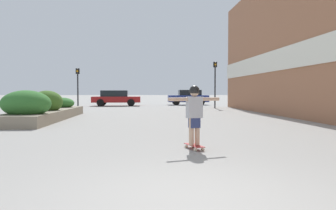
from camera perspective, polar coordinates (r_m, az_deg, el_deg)
name	(u,v)px	position (r m, az deg, el deg)	size (l,w,h in m)	color
ground_plane	(194,201)	(4.12, 4.56, -16.40)	(300.00, 300.00, 0.00)	gray
building_wall_right	(336,21)	(15.33, 27.17, 12.87)	(0.67, 32.05, 8.45)	#9E6647
planter_box	(44,109)	(16.40, -20.72, -0.68)	(1.93, 8.73, 1.40)	gray
skateboard	(194,146)	(7.63, 4.59, -7.15)	(0.42, 0.72, 0.10)	maroon
skateboarder	(194,109)	(7.54, 4.61, -0.71)	(1.24, 0.47, 1.37)	tan
car_leftmost	(188,97)	(34.07, 3.59, 1.37)	(4.12, 1.88, 1.55)	navy
car_center_left	(116,98)	(31.89, -9.06, 1.26)	(4.57, 2.05, 1.49)	maroon
traffic_light_left	(78,81)	(27.62, -15.46, 4.06)	(0.28, 0.30, 3.25)	black
traffic_light_right	(215,77)	(27.34, 8.21, 4.86)	(0.28, 0.30, 3.82)	black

